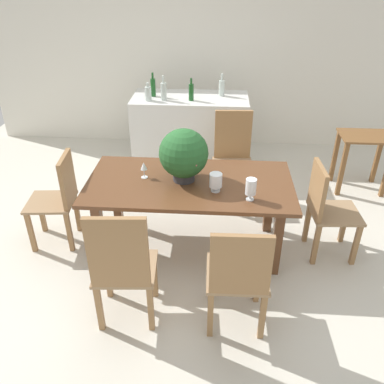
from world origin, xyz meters
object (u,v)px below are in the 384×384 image
at_px(wine_bottle_amber, 148,93).
at_px(crystal_vase_center_near, 216,181).
at_px(chair_near_left, 122,265).
at_px(side_table, 363,150).
at_px(chair_far_right, 233,153).
at_px(chair_head_end, 59,196).
at_px(kitchen_counter, 190,133).
at_px(crystal_vase_left, 251,187).
at_px(dining_table, 190,191).
at_px(flower_centerpiece, 184,154).
at_px(wine_glass, 144,167).
at_px(chair_near_right, 238,275).
at_px(wine_bottle_tall, 222,87).
at_px(chair_foot_end, 326,207).
at_px(wine_bottle_clear, 164,91).
at_px(wine_bottle_green, 153,87).
at_px(wine_bottle_dark, 191,92).

bearing_deg(wine_bottle_amber, crystal_vase_center_near, -63.34).
distance_m(chair_near_left, side_table, 3.37).
relative_size(chair_far_right, chair_head_end, 1.11).
xyz_separation_m(chair_far_right, kitchen_counter, (-0.55, 0.76, -0.08)).
relative_size(chair_near_left, crystal_vase_left, 5.36).
distance_m(dining_table, flower_centerpiece, 0.37).
bearing_deg(wine_glass, chair_near_left, -89.49).
relative_size(dining_table, flower_centerpiece, 3.84).
relative_size(chair_near_right, wine_bottle_tall, 3.50).
xyz_separation_m(chair_near_right, crystal_vase_left, (0.11, 0.73, 0.32)).
bearing_deg(wine_bottle_tall, chair_near_right, -86.80).
xyz_separation_m(kitchen_counter, side_table, (2.13, -0.45, 0.03)).
bearing_deg(chair_foot_end, kitchen_counter, 35.25).
height_order(chair_far_right, wine_bottle_tall, wine_bottle_tall).
height_order(chair_near_right, wine_bottle_clear, wine_bottle_clear).
height_order(dining_table, chair_far_right, chair_far_right).
xyz_separation_m(dining_table, wine_bottle_clear, (-0.44, 1.62, 0.47)).
bearing_deg(crystal_vase_left, flower_centerpiece, 152.32).
bearing_deg(wine_glass, wine_bottle_amber, 97.51).
xyz_separation_m(crystal_vase_left, crystal_vase_center_near, (-0.30, 0.13, -0.02)).
relative_size(crystal_vase_left, wine_bottle_green, 0.67).
bearing_deg(chair_head_end, chair_foot_end, 84.28).
bearing_deg(wine_bottle_amber, chair_near_left, -85.33).
xyz_separation_m(chair_far_right, wine_bottle_dark, (-0.53, 0.62, 0.52)).
height_order(chair_near_right, wine_bottle_dark, wine_bottle_dark).
distance_m(chair_near_left, crystal_vase_left, 1.24).
bearing_deg(wine_bottle_clear, chair_head_end, -117.28).
distance_m(chair_head_end, chair_near_left, 1.33).
distance_m(chair_foot_end, wine_bottle_dark, 2.22).
height_order(chair_near_left, wine_bottle_green, wine_bottle_green).
bearing_deg(chair_far_right, flower_centerpiece, -118.98).
relative_size(chair_foot_end, wine_glass, 6.04).
relative_size(chair_head_end, side_table, 1.34).
xyz_separation_m(chair_near_right, wine_glass, (-0.86, 1.06, 0.31)).
height_order(chair_near_left, wine_glass, chair_near_left).
bearing_deg(wine_bottle_amber, wine_bottle_dark, 4.66).
relative_size(kitchen_counter, side_table, 2.07).
height_order(flower_centerpiece, wine_bottle_clear, wine_bottle_clear).
bearing_deg(side_table, flower_centerpiece, -147.92).
distance_m(flower_centerpiece, wine_bottle_dark, 1.61).
bearing_deg(kitchen_counter, chair_near_right, -78.66).
xyz_separation_m(kitchen_counter, wine_bottle_amber, (-0.51, -0.18, 0.59)).
height_order(chair_foot_end, wine_bottle_dark, wine_bottle_dark).
distance_m(flower_centerpiece, wine_bottle_amber, 1.67).
bearing_deg(wine_bottle_clear, crystal_vase_left, -62.67).
relative_size(chair_head_end, flower_centerpiece, 1.93).
height_order(wine_glass, wine_bottle_clear, wine_bottle_clear).
bearing_deg(wine_bottle_amber, wine_glass, -82.49).
bearing_deg(wine_glass, kitchen_counter, 79.93).
xyz_separation_m(chair_foot_end, flower_centerpiece, (-1.33, 0.04, 0.48)).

